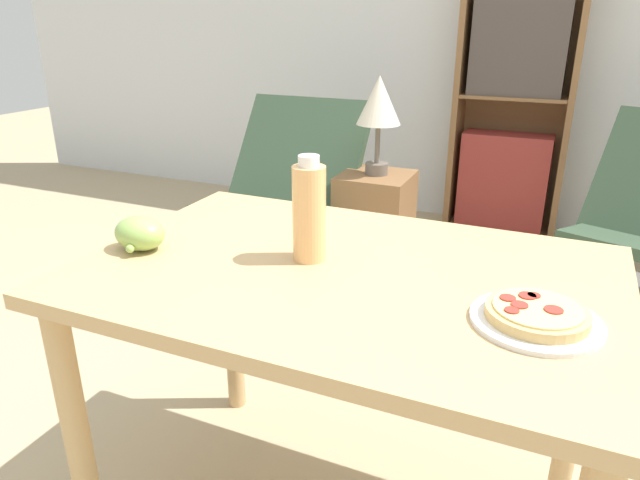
{
  "coord_description": "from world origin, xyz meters",
  "views": [
    {
      "loc": [
        0.34,
        -1.19,
        1.29
      ],
      "look_at": [
        -0.13,
        -0.11,
        0.82
      ],
      "focal_mm": 32.0,
      "sensor_mm": 36.0,
      "label": 1
    }
  ],
  "objects_px": {
    "bookshelf": "(513,109)",
    "grape_bunch": "(140,233)",
    "pizza_on_plate": "(536,316)",
    "lounge_chair_near": "(286,220)",
    "drink_bottle": "(309,212)",
    "side_table": "(374,229)",
    "table_lamp": "(379,105)"
  },
  "relations": [
    {
      "from": "pizza_on_plate",
      "to": "table_lamp",
      "type": "height_order",
      "value": "table_lamp"
    },
    {
      "from": "pizza_on_plate",
      "to": "side_table",
      "type": "xyz_separation_m",
      "value": [
        -0.83,
        1.59,
        -0.49
      ]
    },
    {
      "from": "drink_bottle",
      "to": "lounge_chair_near",
      "type": "xyz_separation_m",
      "value": [
        -0.79,
        1.42,
        -0.59
      ]
    },
    {
      "from": "drink_bottle",
      "to": "side_table",
      "type": "relative_size",
      "value": 0.43
    },
    {
      "from": "lounge_chair_near",
      "to": "grape_bunch",
      "type": "bearing_deg",
      "value": -74.8
    },
    {
      "from": "lounge_chair_near",
      "to": "table_lamp",
      "type": "distance_m",
      "value": 0.77
    },
    {
      "from": "drink_bottle",
      "to": "lounge_chair_near",
      "type": "distance_m",
      "value": 1.73
    },
    {
      "from": "grape_bunch",
      "to": "lounge_chair_near",
      "type": "relative_size",
      "value": 0.15
    },
    {
      "from": "pizza_on_plate",
      "to": "lounge_chair_near",
      "type": "bearing_deg",
      "value": 130.39
    },
    {
      "from": "bookshelf",
      "to": "table_lamp",
      "type": "xyz_separation_m",
      "value": [
        -0.5,
        -1.05,
        0.13
      ]
    },
    {
      "from": "drink_bottle",
      "to": "bookshelf",
      "type": "distance_m",
      "value": 2.55
    },
    {
      "from": "side_table",
      "to": "table_lamp",
      "type": "relative_size",
      "value": 1.22
    },
    {
      "from": "drink_bottle",
      "to": "side_table",
      "type": "height_order",
      "value": "drink_bottle"
    },
    {
      "from": "bookshelf",
      "to": "side_table",
      "type": "distance_m",
      "value": 1.26
    },
    {
      "from": "bookshelf",
      "to": "grape_bunch",
      "type": "bearing_deg",
      "value": -102.12
    },
    {
      "from": "grape_bunch",
      "to": "side_table",
      "type": "xyz_separation_m",
      "value": [
        0.07,
        1.6,
        -0.52
      ]
    },
    {
      "from": "pizza_on_plate",
      "to": "side_table",
      "type": "relative_size",
      "value": 0.42
    },
    {
      "from": "pizza_on_plate",
      "to": "lounge_chair_near",
      "type": "distance_m",
      "value": 2.06
    },
    {
      "from": "pizza_on_plate",
      "to": "side_table",
      "type": "height_order",
      "value": "pizza_on_plate"
    },
    {
      "from": "pizza_on_plate",
      "to": "drink_bottle",
      "type": "xyz_separation_m",
      "value": [
        -0.5,
        0.11,
        0.1
      ]
    },
    {
      "from": "bookshelf",
      "to": "drink_bottle",
      "type": "bearing_deg",
      "value": -93.9
    },
    {
      "from": "pizza_on_plate",
      "to": "drink_bottle",
      "type": "relative_size",
      "value": 0.97
    },
    {
      "from": "drink_bottle",
      "to": "table_lamp",
      "type": "distance_m",
      "value": 1.52
    },
    {
      "from": "grape_bunch",
      "to": "bookshelf",
      "type": "height_order",
      "value": "bookshelf"
    },
    {
      "from": "drink_bottle",
      "to": "side_table",
      "type": "distance_m",
      "value": 1.63
    },
    {
      "from": "drink_bottle",
      "to": "bookshelf",
      "type": "xyz_separation_m",
      "value": [
        0.17,
        2.54,
        -0.11
      ]
    },
    {
      "from": "pizza_on_plate",
      "to": "grape_bunch",
      "type": "distance_m",
      "value": 0.9
    },
    {
      "from": "pizza_on_plate",
      "to": "drink_bottle",
      "type": "height_order",
      "value": "drink_bottle"
    },
    {
      "from": "side_table",
      "to": "drink_bottle",
      "type": "bearing_deg",
      "value": -77.61
    },
    {
      "from": "grape_bunch",
      "to": "lounge_chair_near",
      "type": "xyz_separation_m",
      "value": [
        -0.4,
        1.53,
        -0.52
      ]
    },
    {
      "from": "lounge_chair_near",
      "to": "table_lamp",
      "type": "bearing_deg",
      "value": 8.7
    },
    {
      "from": "pizza_on_plate",
      "to": "bookshelf",
      "type": "xyz_separation_m",
      "value": [
        -0.33,
        2.65,
        -0.01
      ]
    }
  ]
}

